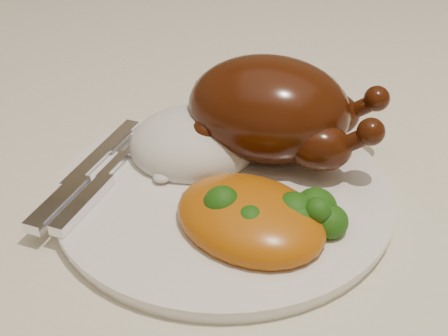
# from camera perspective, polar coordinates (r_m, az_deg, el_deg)

# --- Properties ---
(dining_table) EXTENTS (1.60, 0.90, 0.76)m
(dining_table) POSITION_cam_1_polar(r_m,az_deg,el_deg) (0.70, 14.50, -4.22)
(dining_table) COLOR brown
(dining_table) RESTS_ON floor
(tablecloth) EXTENTS (1.73, 1.03, 0.18)m
(tablecloth) POSITION_cam_1_polar(r_m,az_deg,el_deg) (0.66, 15.40, 0.77)
(tablecloth) COLOR beige
(tablecloth) RESTS_ON dining_table
(dinner_plate) EXTENTS (0.32, 0.32, 0.01)m
(dinner_plate) POSITION_cam_1_polar(r_m,az_deg,el_deg) (0.53, 0.00, -2.33)
(dinner_plate) COLOR white
(dinner_plate) RESTS_ON tablecloth
(roast_chicken) EXTENTS (0.17, 0.11, 0.09)m
(roast_chicken) POSITION_cam_1_polar(r_m,az_deg,el_deg) (0.55, 4.52, 5.32)
(roast_chicken) COLOR #401506
(roast_chicken) RESTS_ON dinner_plate
(rice_mound) EXTENTS (0.14, 0.13, 0.06)m
(rice_mound) POSITION_cam_1_polar(r_m,az_deg,el_deg) (0.56, -2.85, 2.17)
(rice_mound) COLOR white
(rice_mound) RESTS_ON dinner_plate
(mac_and_cheese) EXTENTS (0.15, 0.14, 0.05)m
(mac_and_cheese) POSITION_cam_1_polar(r_m,az_deg,el_deg) (0.48, 3.67, -4.58)
(mac_and_cheese) COLOR #CC5F0D
(mac_and_cheese) RESTS_ON dinner_plate
(cutlery) EXTENTS (0.04, 0.18, 0.01)m
(cutlery) POSITION_cam_1_polar(r_m,az_deg,el_deg) (0.53, -12.66, -1.58)
(cutlery) COLOR silver
(cutlery) RESTS_ON dinner_plate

